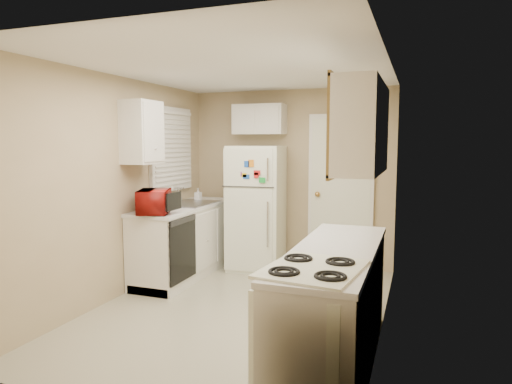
% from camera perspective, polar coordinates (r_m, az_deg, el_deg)
% --- Properties ---
extents(floor, '(3.80, 3.80, 0.00)m').
position_cam_1_polar(floor, '(4.80, -2.10, -14.43)').
color(floor, '#B7B396').
rests_on(floor, ground).
extents(ceiling, '(3.80, 3.80, 0.00)m').
position_cam_1_polar(ceiling, '(4.54, -2.22, 15.21)').
color(ceiling, white).
rests_on(ceiling, floor).
extents(wall_left, '(3.80, 3.80, 0.00)m').
position_cam_1_polar(wall_left, '(5.20, -16.62, 0.55)').
color(wall_left, tan).
rests_on(wall_left, floor).
extents(wall_right, '(3.80, 3.80, 0.00)m').
position_cam_1_polar(wall_right, '(4.20, 15.86, -0.73)').
color(wall_right, tan).
rests_on(wall_right, floor).
extents(wall_back, '(2.80, 2.80, 0.00)m').
position_cam_1_polar(wall_back, '(6.31, 4.32, 1.76)').
color(wall_back, tan).
rests_on(wall_back, floor).
extents(wall_front, '(2.80, 2.80, 0.00)m').
position_cam_1_polar(wall_front, '(2.86, -16.60, -3.96)').
color(wall_front, tan).
rests_on(wall_front, floor).
extents(left_counter, '(0.60, 1.80, 0.90)m').
position_cam_1_polar(left_counter, '(5.91, -8.80, -5.97)').
color(left_counter, silver).
rests_on(left_counter, floor).
extents(dishwasher, '(0.03, 0.58, 0.72)m').
position_cam_1_polar(dishwasher, '(5.25, -9.17, -7.08)').
color(dishwasher, black).
rests_on(dishwasher, floor).
extents(sink, '(0.54, 0.74, 0.16)m').
position_cam_1_polar(sink, '(5.96, -8.18, -1.83)').
color(sink, gray).
rests_on(sink, left_counter).
extents(microwave, '(0.54, 0.43, 0.32)m').
position_cam_1_polar(microwave, '(5.20, -12.61, -1.00)').
color(microwave, maroon).
rests_on(microwave, left_counter).
extents(soap_bottle, '(0.08, 0.08, 0.17)m').
position_cam_1_polar(soap_bottle, '(6.24, -7.26, -0.16)').
color(soap_bottle, silver).
rests_on(soap_bottle, left_counter).
extents(window_blinds, '(0.10, 0.98, 1.08)m').
position_cam_1_polar(window_blinds, '(6.03, -10.48, 5.27)').
color(window_blinds, silver).
rests_on(window_blinds, wall_left).
extents(upper_cabinet_left, '(0.30, 0.45, 0.70)m').
position_cam_1_polar(upper_cabinet_left, '(5.27, -14.07, 7.24)').
color(upper_cabinet_left, silver).
rests_on(upper_cabinet_left, wall_left).
extents(refrigerator, '(0.73, 0.71, 1.64)m').
position_cam_1_polar(refrigerator, '(6.08, 0.10, -1.98)').
color(refrigerator, silver).
rests_on(refrigerator, floor).
extents(cabinet_over_fridge, '(0.70, 0.30, 0.40)m').
position_cam_1_polar(cabinet_over_fridge, '(6.27, 0.45, 9.07)').
color(cabinet_over_fridge, silver).
rests_on(cabinet_over_fridge, wall_back).
extents(interior_door, '(0.86, 0.06, 2.08)m').
position_cam_1_polar(interior_door, '(6.13, 10.52, -0.14)').
color(interior_door, silver).
rests_on(interior_door, floor).
extents(right_counter, '(0.60, 2.00, 0.90)m').
position_cam_1_polar(right_counter, '(3.63, 9.70, -13.88)').
color(right_counter, silver).
rests_on(right_counter, floor).
extents(stove, '(0.64, 0.75, 0.84)m').
position_cam_1_polar(stove, '(3.08, 7.03, -18.27)').
color(stove, silver).
rests_on(stove, floor).
extents(upper_cabinet_right, '(0.30, 1.20, 0.70)m').
position_cam_1_polar(upper_cabinet_right, '(3.69, 13.24, 7.75)').
color(upper_cabinet_right, silver).
rests_on(upper_cabinet_right, wall_right).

